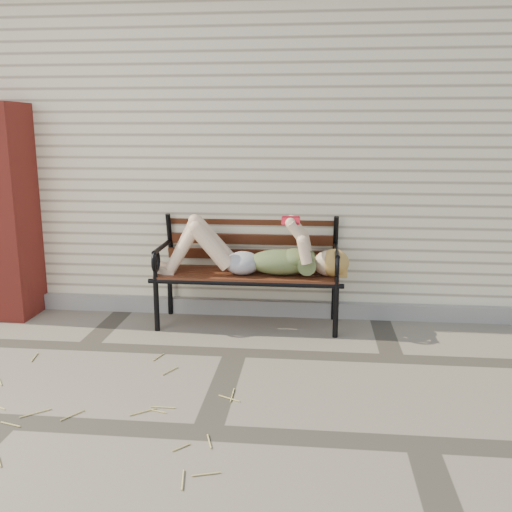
# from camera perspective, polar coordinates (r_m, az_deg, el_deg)

# --- Properties ---
(ground) EXTENTS (80.00, 80.00, 0.00)m
(ground) POSITION_cam_1_polar(r_m,az_deg,el_deg) (4.67, -2.08, -9.61)
(ground) COLOR #766C5B
(ground) RESTS_ON ground
(house_wall) EXTENTS (8.00, 4.00, 3.00)m
(house_wall) POSITION_cam_1_polar(r_m,az_deg,el_deg) (7.31, 1.14, 10.53)
(house_wall) COLOR #F6E9C0
(house_wall) RESTS_ON ground
(house_roof) EXTENTS (8.30, 4.30, 0.30)m
(house_roof) POSITION_cam_1_polar(r_m,az_deg,el_deg) (7.43, 1.20, 23.35)
(house_roof) COLOR #4E3F38
(house_roof) RESTS_ON house_wall
(foundation_strip) EXTENTS (8.00, 0.10, 0.15)m
(foundation_strip) POSITION_cam_1_polar(r_m,az_deg,el_deg) (5.55, -0.69, -5.13)
(foundation_strip) COLOR gray
(foundation_strip) RESTS_ON ground
(brick_pillar) EXTENTS (0.50, 0.50, 2.00)m
(brick_pillar) POSITION_cam_1_polar(r_m,az_deg,el_deg) (5.86, -24.00, 4.02)
(brick_pillar) COLOR #A73025
(brick_pillar) RESTS_ON ground
(garden_bench) EXTENTS (1.79, 0.71, 1.16)m
(garden_bench) POSITION_cam_1_polar(r_m,az_deg,el_deg) (5.22, -0.68, 0.27)
(garden_bench) COLOR black
(garden_bench) RESTS_ON ground
(reading_woman) EXTENTS (1.69, 0.38, 0.53)m
(reading_woman) POSITION_cam_1_polar(r_m,az_deg,el_deg) (5.07, -0.71, 0.36)
(reading_woman) COLOR #093142
(reading_woman) RESTS_ON ground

